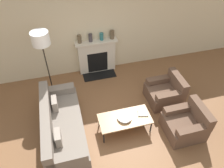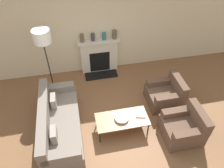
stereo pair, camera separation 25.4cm
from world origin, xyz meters
name	(u,v)px [view 2 (the right image)]	position (x,y,z in m)	size (l,w,h in m)	color
ground_plane	(107,136)	(0.00, 0.00, 0.00)	(18.00, 18.00, 0.00)	brown
wall_back	(89,27)	(0.00, 2.66, 1.45)	(18.00, 0.06, 2.90)	beige
fireplace	(99,56)	(0.24, 2.51, 0.53)	(1.23, 0.59, 1.08)	beige
couch	(59,123)	(-1.06, 0.35, 0.31)	(0.86, 2.17, 0.81)	slate
armchair_near	(184,127)	(1.73, -0.32, 0.28)	(0.85, 0.82, 0.76)	brown
armchair_far	(166,94)	(1.73, 0.77, 0.28)	(0.85, 0.82, 0.76)	brown
coffee_table	(122,120)	(0.38, 0.12, 0.36)	(1.22, 0.59, 0.38)	olive
bowl	(122,118)	(0.37, 0.12, 0.42)	(0.33, 0.33, 0.07)	silver
book	(141,115)	(0.83, 0.15, 0.40)	(0.27, 0.24, 0.02)	#B2A893
floor_lamp	(43,41)	(-1.18, 1.77, 1.67)	(0.42, 0.42, 1.95)	black
mantel_vase_left	(82,38)	(-0.23, 2.53, 1.20)	(0.11, 0.11, 0.24)	brown
mantel_vase_center_left	(93,37)	(0.09, 2.53, 1.19)	(0.11, 0.11, 0.23)	#3D383D
mantel_vase_center_right	(104,36)	(0.41, 2.53, 1.19)	(0.11, 0.11, 0.21)	#28666B
mantel_vase_right	(115,35)	(0.72, 2.53, 1.20)	(0.13, 0.13, 0.25)	brown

